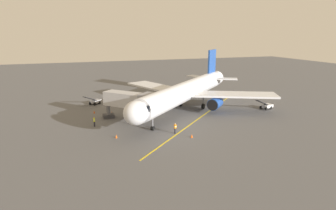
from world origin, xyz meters
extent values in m
plane|color=#565659|center=(0.00, 0.00, 0.00)|extent=(220.00, 220.00, 0.00)
cube|color=yellow|center=(0.24, 7.17, 0.01)|extent=(29.08, 27.82, 0.01)
cylinder|color=silver|center=(0.24, 1.17, 4.10)|extent=(27.20, 26.24, 3.80)
ellipsoid|color=silver|center=(13.39, 13.75, 4.10)|extent=(5.39, 5.37, 3.61)
cone|color=silver|center=(-13.13, -11.62, 4.10)|extent=(4.53, 4.55, 3.42)
cube|color=black|center=(12.38, 12.78, 4.65)|extent=(3.39, 3.44, 0.90)
cube|color=silver|center=(-8.34, 4.76, 3.50)|extent=(17.68, 11.75, 0.36)
cylinder|color=#1E479E|center=(-4.49, 4.67, 2.00)|extent=(4.05, 4.01, 2.30)
cylinder|color=black|center=(-3.23, 5.88, 2.00)|extent=(1.60, 1.66, 2.10)
cube|color=silver|center=(3.44, -7.57, 3.50)|extent=(11.14, 17.76, 0.36)
cylinder|color=#1E479E|center=(3.52, -3.71, 2.00)|extent=(4.05, 4.01, 2.30)
cylinder|color=black|center=(4.79, -2.50, 2.00)|extent=(1.60, 1.66, 2.10)
cube|color=#1E479E|center=(-10.96, -9.54, 7.90)|extent=(3.72, 3.58, 7.20)
cube|color=silver|center=(-12.96, -7.02, 4.70)|extent=(6.77, 5.15, 0.24)
cube|color=silver|center=(-8.54, -11.65, 4.70)|extent=(4.94, 6.81, 0.24)
cylinder|color=slate|center=(10.00, 10.50, 1.73)|extent=(0.24, 0.24, 2.77)
cylinder|color=black|center=(10.00, 10.50, 0.35)|extent=(0.82, 0.81, 0.70)
cylinder|color=slate|center=(-3.73, 0.97, 1.94)|extent=(0.24, 0.24, 2.77)
cylinder|color=black|center=(-3.73, 0.97, 0.55)|extent=(1.11, 1.09, 1.10)
cylinder|color=slate|center=(-0.13, -2.78, 1.94)|extent=(0.24, 0.24, 2.77)
cylinder|color=black|center=(-0.13, -2.78, 0.55)|extent=(1.11, 1.09, 1.10)
cube|color=#B7B7BC|center=(12.68, 4.07, 3.90)|extent=(8.10, 8.30, 2.50)
cube|color=gray|center=(9.57, 7.33, 3.90)|extent=(4.25, 4.24, 3.00)
cylinder|color=slate|center=(15.79, 0.82, 1.95)|extent=(0.70, 0.70, 3.90)
cube|color=#333338|center=(15.79, 0.82, 0.30)|extent=(2.00, 2.00, 0.60)
cylinder|color=#23232D|center=(7.10, 13.22, 0.44)|extent=(0.26, 0.26, 0.88)
cube|color=orange|center=(7.10, 13.22, 1.18)|extent=(0.45, 0.38, 0.60)
cube|color=silver|center=(7.10, 13.22, 1.18)|extent=(0.47, 0.40, 0.10)
sphere|color=tan|center=(7.10, 13.22, 1.60)|extent=(0.22, 0.22, 0.22)
cylinder|color=#23232D|center=(18.77, 5.40, 0.44)|extent=(0.26, 0.26, 0.88)
cube|color=#D8EA19|center=(18.77, 5.40, 1.18)|extent=(0.30, 0.41, 0.60)
cube|color=silver|center=(18.77, 5.40, 1.18)|extent=(0.31, 0.43, 0.10)
sphere|color=#9E7051|center=(18.77, 5.40, 1.60)|extent=(0.22, 0.22, 0.22)
cube|color=#9E9EA3|center=(17.00, -10.69, 0.62)|extent=(2.64, 2.58, 0.60)
cube|color=black|center=(18.20, -9.63, 1.52)|extent=(3.40, 3.17, 1.61)
cylinder|color=black|center=(17.43, -9.44, 0.32)|extent=(0.64, 0.61, 0.64)
cylinder|color=black|center=(18.30, -10.41, 0.32)|extent=(0.64, 0.61, 0.64)
cylinder|color=black|center=(16.31, -10.44, 0.32)|extent=(0.64, 0.61, 0.64)
cylinder|color=black|center=(17.18, -11.41, 0.32)|extent=(0.64, 0.61, 0.64)
cube|color=white|center=(-16.38, 5.29, 0.62)|extent=(2.53, 2.06, 0.60)
cube|color=black|center=(-14.85, 5.74, 1.52)|extent=(3.86, 1.92, 1.61)
cylinder|color=black|center=(-15.46, 6.23, 0.32)|extent=(0.68, 0.42, 0.64)
cylinder|color=black|center=(-15.10, 4.99, 0.32)|extent=(0.68, 0.42, 0.64)
cylinder|color=black|center=(-16.90, 5.81, 0.32)|extent=(0.68, 0.42, 0.64)
cylinder|color=black|center=(-16.54, 4.57, 0.32)|extent=(0.68, 0.42, 0.64)
cone|color=#F2590F|center=(16.16, 12.12, 0.28)|extent=(0.32, 0.32, 0.55)
cone|color=#F2590F|center=(18.09, -3.08, 0.28)|extent=(0.32, 0.32, 0.55)
cone|color=#F2590F|center=(14.90, -1.15, 0.28)|extent=(0.32, 0.32, 0.55)
cone|color=#F2590F|center=(5.34, 15.70, 0.28)|extent=(0.32, 0.32, 0.55)
camera|label=1|loc=(21.98, 52.75, 15.33)|focal=30.37mm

